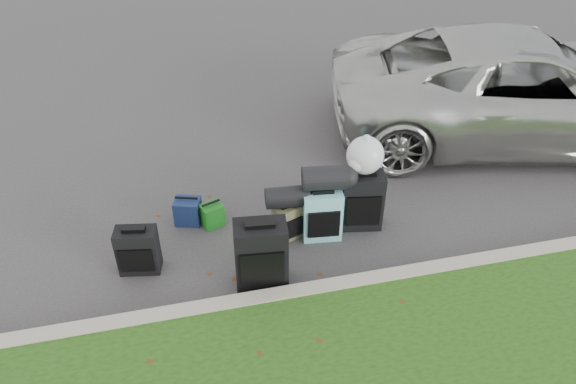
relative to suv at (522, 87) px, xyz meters
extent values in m
plane|color=#383535|center=(-3.87, -1.67, -0.79)|extent=(120.00, 120.00, 0.00)
cube|color=#9E937F|center=(-3.87, -2.67, -0.72)|extent=(120.00, 0.18, 0.15)
imported|color=#B7B7B2|center=(0.00, 0.00, 0.00)|extent=(6.17, 3.88, 1.59)
cube|color=black|center=(-5.77, -1.81, -0.51)|extent=(0.49, 0.33, 0.57)
cube|color=black|center=(-4.47, -2.32, -0.39)|extent=(0.60, 0.40, 0.81)
cube|color=#48472E|center=(-4.01, -1.64, -0.56)|extent=(0.40, 0.32, 0.47)
cube|color=#63B3B5|center=(-3.61, -1.72, -0.46)|extent=(0.49, 0.33, 0.66)
cube|color=black|center=(-3.08, -1.62, -0.41)|extent=(0.55, 0.39, 0.76)
cube|color=#186D1A|center=(-4.88, -1.20, -0.65)|extent=(0.32, 0.29, 0.30)
cube|color=navy|center=(-5.17, -1.08, -0.63)|extent=(0.37, 0.33, 0.34)
cylinder|color=black|center=(-4.03, -1.63, -0.19)|extent=(0.49, 0.29, 0.25)
cylinder|color=black|center=(-3.57, -1.65, 0.01)|extent=(0.56, 0.36, 0.29)
sphere|color=white|center=(-3.06, -1.55, 0.19)|extent=(0.45, 0.45, 0.45)
camera|label=1|loc=(-5.19, -6.73, 3.75)|focal=35.00mm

